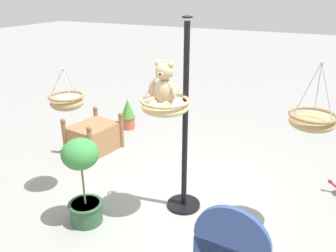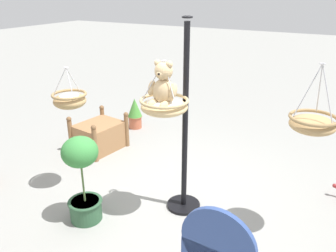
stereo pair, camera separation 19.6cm
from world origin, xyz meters
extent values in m
plane|color=gray|center=(0.00, 0.00, 0.00)|extent=(40.00, 40.00, 0.00)
cylinder|color=black|center=(-0.23, 0.03, 1.20)|extent=(0.07, 0.07, 2.40)
cylinder|color=black|center=(-0.23, 0.03, 0.02)|extent=(0.44, 0.44, 0.04)
torus|color=black|center=(-0.23, 0.03, 2.44)|extent=(0.12, 0.12, 0.02)
ellipsoid|color=tan|center=(-0.08, 0.28, 1.46)|extent=(0.54, 0.54, 0.17)
torus|color=tan|center=(-0.08, 0.28, 1.54)|extent=(0.57, 0.57, 0.04)
ellipsoid|color=silver|center=(-0.08, 0.28, 1.48)|extent=(0.48, 0.48, 0.14)
cylinder|color=#B7B7BC|center=(0.03, 0.35, 1.77)|extent=(0.23, 0.14, 0.46)
cylinder|color=#B7B7BC|center=(-0.18, 0.35, 1.77)|extent=(0.23, 0.14, 0.46)
cylinder|color=#B7B7BC|center=(-0.08, 0.16, 1.77)|extent=(0.01, 0.26, 0.46)
torus|color=#B7B7BC|center=(-0.08, 0.28, 1.99)|extent=(0.06, 0.06, 0.01)
ellipsoid|color=tan|center=(-0.08, 0.29, 1.64)|extent=(0.26, 0.22, 0.31)
sphere|color=tan|center=(-0.08, 0.29, 1.88)|extent=(0.24, 0.24, 0.20)
ellipsoid|color=#D9B683|center=(-0.08, 0.37, 1.86)|extent=(0.10, 0.09, 0.07)
sphere|color=black|center=(-0.08, 0.40, 1.87)|extent=(0.03, 0.03, 0.03)
sphere|color=tan|center=(-0.15, 0.29, 1.96)|extent=(0.08, 0.08, 0.08)
sphere|color=tan|center=(0.00, 0.29, 1.96)|extent=(0.08, 0.08, 0.08)
ellipsoid|color=tan|center=(-0.21, 0.33, 1.68)|extent=(0.08, 0.15, 0.20)
ellipsoid|color=tan|center=(0.06, 0.33, 1.68)|extent=(0.08, 0.15, 0.20)
ellipsoid|color=tan|center=(-0.15, 0.41, 1.52)|extent=(0.10, 0.18, 0.10)
ellipsoid|color=tan|center=(0.00, 0.41, 1.52)|extent=(0.10, 0.18, 0.10)
ellipsoid|color=tan|center=(-1.63, -0.17, 1.38)|extent=(0.48, 0.48, 0.18)
torus|color=#97794E|center=(-1.63, -0.17, 1.46)|extent=(0.51, 0.51, 0.04)
cylinder|color=#B7B7BC|center=(-1.53, -0.11, 1.75)|extent=(0.21, 0.13, 0.58)
cylinder|color=#B7B7BC|center=(-1.72, -0.11, 1.75)|extent=(0.21, 0.13, 0.58)
cylinder|color=#B7B7BC|center=(-1.63, -0.28, 1.75)|extent=(0.01, 0.23, 0.58)
torus|color=#B7B7BC|center=(-1.63, -0.17, 2.03)|extent=(0.06, 0.06, 0.01)
ellipsoid|color=tan|center=(1.32, 0.36, 1.34)|extent=(0.43, 0.43, 0.20)
torus|color=#97794E|center=(1.32, 0.36, 1.43)|extent=(0.46, 0.46, 0.04)
ellipsoid|color=silver|center=(1.32, 0.36, 1.36)|extent=(0.38, 0.38, 0.16)
cylinder|color=#B7B7BC|center=(1.41, 0.41, 1.61)|extent=(0.19, 0.12, 0.37)
cylinder|color=#B7B7BC|center=(1.23, 0.41, 1.61)|extent=(0.19, 0.12, 0.37)
cylinder|color=#B7B7BC|center=(1.32, 0.26, 1.61)|extent=(0.01, 0.21, 0.37)
torus|color=#B7B7BC|center=(1.32, 0.36, 1.79)|extent=(0.06, 0.06, 0.01)
cube|color=#9E7047|center=(1.90, -0.83, 0.24)|extent=(0.73, 0.84, 0.48)
cube|color=#382819|center=(1.90, -0.83, 0.45)|extent=(0.64, 0.74, 0.06)
cylinder|color=brown|center=(1.64, -0.41, 0.29)|extent=(0.08, 0.08, 0.58)
cylinder|color=brown|center=(2.26, -0.49, 0.29)|extent=(0.08, 0.08, 0.58)
cylinder|color=brown|center=(1.54, -1.16, 0.29)|extent=(0.08, 0.08, 0.58)
cylinder|color=brown|center=(2.16, -1.25, 0.29)|extent=(0.08, 0.08, 0.58)
sphere|color=brown|center=(1.64, -0.41, 0.62)|extent=(0.09, 0.09, 0.09)
sphere|color=brown|center=(2.26, -0.49, 0.62)|extent=(0.09, 0.09, 0.09)
sphere|color=brown|center=(1.54, -1.16, 0.62)|extent=(0.09, 0.09, 0.09)
sphere|color=brown|center=(2.16, -1.25, 0.62)|extent=(0.09, 0.09, 0.09)
cylinder|color=#BC6042|center=(1.90, -1.97, 0.13)|extent=(0.26, 0.26, 0.25)
torus|color=#A9573B|center=(1.90, -1.97, 0.24)|extent=(0.30, 0.30, 0.03)
cylinder|color=#382819|center=(1.90, -1.97, 0.24)|extent=(0.23, 0.23, 0.03)
cone|color=#478E38|center=(1.90, -1.97, 0.44)|extent=(0.29, 0.29, 0.38)
cylinder|color=#2D5638|center=(0.73, 0.87, 0.13)|extent=(0.39, 0.39, 0.27)
torus|color=#294E32|center=(0.73, 0.87, 0.26)|extent=(0.43, 0.43, 0.03)
cylinder|color=#382819|center=(0.73, 0.87, 0.25)|extent=(0.35, 0.35, 0.03)
cylinder|color=#4C6B38|center=(0.73, 0.87, 0.52)|extent=(0.02, 0.02, 0.50)
ellipsoid|color=#38843D|center=(0.73, 0.87, 0.94)|extent=(0.44, 0.44, 0.37)
cylinder|color=#334C8C|center=(-1.30, 1.68, 1.07)|extent=(0.57, 0.06, 0.57)
sphere|color=maroon|center=(-1.96, -1.21, 0.16)|extent=(0.06, 0.06, 0.06)
camera|label=1|loc=(-1.75, 3.64, 2.74)|focal=36.91mm
camera|label=2|loc=(-1.93, 3.55, 2.74)|focal=36.91mm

